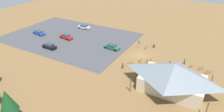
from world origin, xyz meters
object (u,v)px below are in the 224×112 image
Objects in this scene: car_red_aisle_side at (66,37)px; visitor_crossing_yard at (123,65)px; pine_far_west at (7,101)px; car_blue_inner_stall at (39,33)px; bicycle_purple_yard_center at (208,72)px; bicycle_white_yard_front at (140,60)px; car_silver_second_row at (84,27)px; lot_sign at (139,44)px; bicycle_green_by_bin at (130,64)px; bike_pavilion at (173,76)px; bicycle_red_yard_right at (190,67)px; car_black_far_end at (49,46)px; bicycle_yellow_front_row at (137,66)px; trash_bin at (154,46)px; bicycle_orange_edge_north at (201,69)px; bicycle_silver_near_porch at (146,48)px; bicycle_blue_lone_east at (150,61)px; bicycle_black_mid_cluster at (154,45)px; visitor_at_bikes at (185,61)px; bicycle_teal_near_sign at (143,64)px; car_green_back_corner at (112,47)px; bicycle_green_lone_west at (139,42)px; visitor_near_lot at (170,63)px.

car_red_aisle_side is 25.20m from visitor_crossing_yard.
car_blue_inner_stall is (25.88, -29.30, -3.22)m from pine_far_west.
bicycle_purple_yard_center reaches higher than bicycle_white_yard_front.
visitor_crossing_yard is at bearing 143.81° from car_silver_second_row.
lot_sign is 10.33m from bicycle_green_by_bin.
car_red_aisle_side is (36.12, -10.14, -2.49)m from bike_pavilion.
car_black_far_end reaches higher than bicycle_red_yard_right.
bicycle_yellow_front_row is 1.00× the size of bicycle_green_by_bin.
visitor_crossing_yard is (18.15, 7.42, 0.53)m from bicycle_purple_yard_center.
car_blue_inner_stall is (52.82, 1.41, 0.33)m from bicycle_purple_yard_center.
lot_sign is at bearing -65.24° from bicycle_white_yard_front.
car_blue_inner_stall reaches higher than trash_bin.
bicycle_orange_edge_north is 0.80× the size of bicycle_silver_near_porch.
bicycle_red_yard_right is at bearing -169.71° from bicycle_blue_lone_east.
bicycle_black_mid_cluster is 1.06× the size of bicycle_white_yard_front.
bicycle_red_yard_right is at bearing 141.59° from visitor_at_bikes.
car_blue_inner_stall is at bearing -6.36° from bicycle_green_by_bin.
bicycle_white_yard_front is (14.00, 3.17, -0.04)m from bicycle_orange_edge_north.
bike_pavilion is 20.03m from trash_bin.
car_green_back_corner is (11.23, -4.47, 0.35)m from bicycle_teal_near_sign.
pine_far_west reaches higher than car_blue_inner_stall.
bicycle_yellow_front_row is at bearing 110.18° from bicycle_green_lone_west.
bicycle_silver_near_porch is 1.01× the size of bicycle_white_yard_front.
bicycle_teal_near_sign reaches higher than bicycle_black_mid_cluster.
pine_far_west reaches higher than bicycle_green_by_bin.
pine_far_west is 4.02× the size of bicycle_yellow_front_row.
lot_sign is at bearing -80.19° from bicycle_green_by_bin.
car_blue_inner_stall is at bearing 10.71° from bicycle_silver_near_porch.
bicycle_green_by_bin is at bearing -22.69° from bike_pavilion.
bicycle_blue_lone_east is 2.55m from bicycle_white_yard_front.
car_black_far_end reaches higher than trash_bin.
trash_bin is 0.19× the size of car_silver_second_row.
bicycle_blue_lone_east is 1.11× the size of bicycle_red_yard_right.
car_green_back_corner is (-17.23, 9.98, -0.01)m from car_silver_second_row.
trash_bin is at bearing -85.32° from bicycle_teal_near_sign.
bicycle_black_mid_cluster is at bearing -120.09° from bicycle_silver_near_porch.
lot_sign is 34.36m from car_blue_inner_stall.
trash_bin is 0.41× the size of lot_sign.
bicycle_silver_near_porch is 25.81m from car_red_aisle_side.
car_red_aisle_side is at bearing -17.32° from visitor_crossing_yard.
bicycle_red_yard_right is at bearing -178.01° from car_blue_inner_stall.
bicycle_red_yard_right is at bearing 158.49° from bicycle_silver_near_porch.
bicycle_green_lone_west is 0.98× the size of bicycle_orange_edge_north.
bicycle_orange_edge_north is 0.31× the size of car_black_far_end.
bicycle_teal_near_sign is at bearing 14.87° from bicycle_purple_yard_center.
bicycle_green_by_bin is at bearing 28.12° from bicycle_teal_near_sign.
bicycle_white_yard_front is 26.40m from car_black_far_end.
bicycle_purple_yard_center is at bearing -157.77° from visitor_crossing_yard.
car_red_aisle_side is at bearing 93.39° from car_silver_second_row.
visitor_near_lot reaches higher than car_blue_inner_stall.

